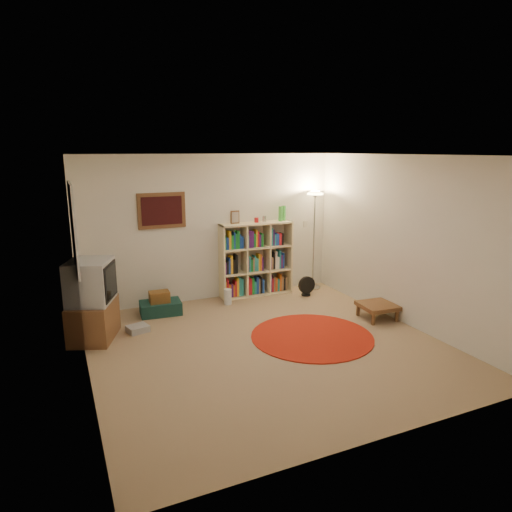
{
  "coord_description": "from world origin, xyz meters",
  "views": [
    {
      "loc": [
        -2.46,
        -5.12,
        2.57
      ],
      "look_at": [
        0.1,
        0.6,
        1.1
      ],
      "focal_mm": 32.0,
      "sensor_mm": 36.0,
      "label": 1
    }
  ],
  "objects_px": {
    "bookshelf": "(254,260)",
    "floor_lamp": "(315,208)",
    "suitcase": "(161,308)",
    "side_table": "(378,306)",
    "tv_stand": "(92,302)",
    "floor_fan": "(307,286)"
  },
  "relations": [
    {
      "from": "tv_stand",
      "to": "side_table",
      "type": "xyz_separation_m",
      "value": [
        4.08,
        -0.98,
        -0.34
      ]
    },
    {
      "from": "floor_fan",
      "to": "suitcase",
      "type": "height_order",
      "value": "floor_fan"
    },
    {
      "from": "bookshelf",
      "to": "side_table",
      "type": "bearing_deg",
      "value": -55.95
    },
    {
      "from": "floor_lamp",
      "to": "suitcase",
      "type": "bearing_deg",
      "value": -175.96
    },
    {
      "from": "bookshelf",
      "to": "tv_stand",
      "type": "bearing_deg",
      "value": -160.92
    },
    {
      "from": "floor_lamp",
      "to": "tv_stand",
      "type": "distance_m",
      "value": 4.19
    },
    {
      "from": "floor_lamp",
      "to": "side_table",
      "type": "xyz_separation_m",
      "value": [
        0.09,
        -1.79,
        -1.33
      ]
    },
    {
      "from": "tv_stand",
      "to": "suitcase",
      "type": "relative_size",
      "value": 1.68
    },
    {
      "from": "side_table",
      "to": "bookshelf",
      "type": "bearing_deg",
      "value": 123.07
    },
    {
      "from": "bookshelf",
      "to": "floor_lamp",
      "type": "height_order",
      "value": "floor_lamp"
    },
    {
      "from": "suitcase",
      "to": "side_table",
      "type": "distance_m",
      "value": 3.42
    },
    {
      "from": "bookshelf",
      "to": "tv_stand",
      "type": "distance_m",
      "value": 2.98
    },
    {
      "from": "floor_lamp",
      "to": "tv_stand",
      "type": "relative_size",
      "value": 1.65
    },
    {
      "from": "bookshelf",
      "to": "floor_fan",
      "type": "distance_m",
      "value": 1.05
    },
    {
      "from": "tv_stand",
      "to": "suitcase",
      "type": "xyz_separation_m",
      "value": [
        1.05,
        0.6,
        -0.44
      ]
    },
    {
      "from": "floor_fan",
      "to": "side_table",
      "type": "relative_size",
      "value": 0.63
    },
    {
      "from": "floor_lamp",
      "to": "side_table",
      "type": "bearing_deg",
      "value": -87.14
    },
    {
      "from": "floor_lamp",
      "to": "side_table",
      "type": "relative_size",
      "value": 3.28
    },
    {
      "from": "bookshelf",
      "to": "tv_stand",
      "type": "relative_size",
      "value": 1.41
    },
    {
      "from": "floor_fan",
      "to": "tv_stand",
      "type": "distance_m",
      "value": 3.7
    },
    {
      "from": "suitcase",
      "to": "tv_stand",
      "type": "bearing_deg",
      "value": -145.55
    },
    {
      "from": "floor_lamp",
      "to": "suitcase",
      "type": "distance_m",
      "value": 3.27
    }
  ]
}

